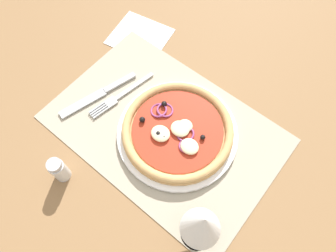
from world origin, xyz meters
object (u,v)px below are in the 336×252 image
napkin (140,36)px  pepper_shaker (59,170)px  plate (177,133)px  fork (119,96)px  wine_glass (202,225)px  knife (98,95)px  pizza (177,130)px

napkin → pepper_shaker: pepper_shaker is taller
plate → fork: bearing=3.8°
fork → wine_glass: size_ratio=1.21×
knife → pepper_shaker: bearing=39.7°
wine_glass → fork: bearing=-21.6°
pizza → pepper_shaker: bearing=60.4°
fork → knife: 5.08cm
knife → napkin: (4.71, -20.14, -0.47)cm
plate → fork: (16.57, 1.11, -0.29)cm
pizza → napkin: 30.27cm
pizza → fork: size_ratio=1.35×
fork → pizza: bearing=104.0°
wine_glass → napkin: bearing=-36.0°
knife → napkin: 20.68cm
wine_glass → knife: bearing=-15.2°
plate → napkin: plate is taller
pizza → wine_glass: (-15.92, 13.90, 7.66)cm
pizza → knife: pizza is taller
plate → pepper_shaker: pepper_shaker is taller
plate → pizza: bearing=84.2°
pizza → plate: bearing=-95.8°
pizza → knife: 21.20cm
pizza → pepper_shaker: 25.54cm
pepper_shaker → plate: bearing=-119.6°
knife → fork: bearing=140.0°
wine_glass → pepper_shaker: bearing=16.2°
fork → wine_glass: 36.21cm
fork → wine_glass: (-32.48, 12.84, 9.55)cm
plate → fork: 16.61cm
plate → wine_glass: (-15.91, 13.95, 9.26)cm
pepper_shaker → wine_glass: bearing=-163.8°
plate → napkin: (25.46, -16.17, -0.73)cm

